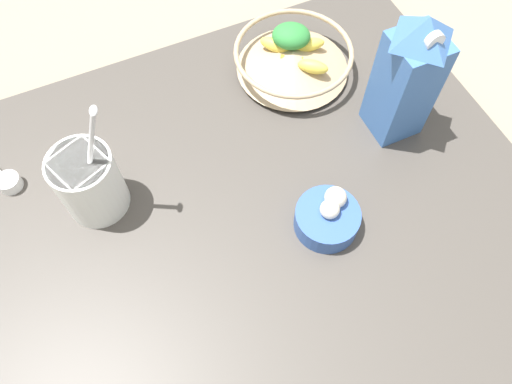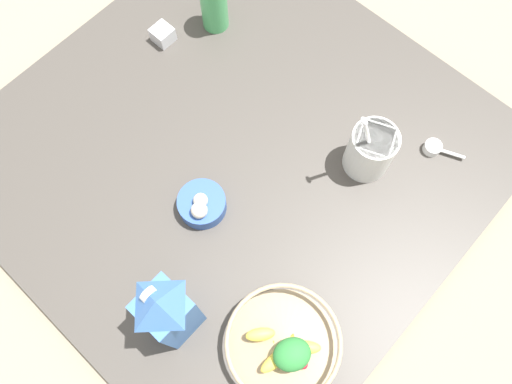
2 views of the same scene
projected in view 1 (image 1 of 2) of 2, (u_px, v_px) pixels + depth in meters
The scene contains 7 objects.
ground_plane at pixel (255, 289), 0.83m from camera, with size 6.00×6.00×0.00m, color gray.
countertop at pixel (255, 286), 0.82m from camera, with size 1.10×1.10×0.03m.
fruit_bowl at pixel (293, 57), 0.99m from camera, with size 0.24×0.24×0.09m.
milk_carton at pixel (407, 77), 0.84m from camera, with size 0.09×0.09×0.26m.
yogurt_tub at pixel (88, 181), 0.81m from camera, with size 0.12×0.11×0.26m.
measuring_scoop at pixel (8, 181), 0.88m from camera, with size 0.05×0.09×0.02m.
garlic_bowl at pixel (328, 217), 0.83m from camera, with size 0.11×0.11×0.07m.
Camera 1 is at (-0.11, -0.23, 0.81)m, focal length 35.00 mm.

